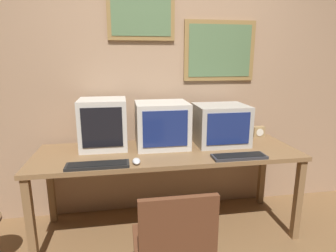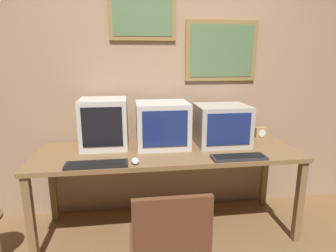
{
  "view_description": "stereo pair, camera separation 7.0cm",
  "coord_description": "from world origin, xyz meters",
  "px_view_note": "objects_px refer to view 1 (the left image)",
  "views": [
    {
      "loc": [
        -0.38,
        -1.18,
        1.52
      ],
      "look_at": [
        0.0,
        1.07,
        0.97
      ],
      "focal_mm": 30.0,
      "sensor_mm": 36.0,
      "label": 1
    },
    {
      "loc": [
        -0.31,
        -1.19,
        1.52
      ],
      "look_at": [
        0.0,
        1.07,
        0.97
      ],
      "focal_mm": 30.0,
      "sensor_mm": 36.0,
      "label": 2
    }
  ],
  "objects_px": {
    "monitor_left": "(103,124)",
    "desk_clock": "(258,132)",
    "monitor_right": "(221,124)",
    "mouse_near_keyboard": "(136,161)",
    "monitor_center": "(162,125)",
    "keyboard_main": "(98,165)",
    "keyboard_side": "(239,156)"
  },
  "relations": [
    {
      "from": "monitor_center",
      "to": "keyboard_side",
      "type": "bearing_deg",
      "value": -36.27
    },
    {
      "from": "mouse_near_keyboard",
      "to": "monitor_center",
      "type": "bearing_deg",
      "value": 57.42
    },
    {
      "from": "monitor_left",
      "to": "keyboard_side",
      "type": "relative_size",
      "value": 1.0
    },
    {
      "from": "keyboard_main",
      "to": "desk_clock",
      "type": "relative_size",
      "value": 3.92
    },
    {
      "from": "monitor_center",
      "to": "keyboard_main",
      "type": "height_order",
      "value": "monitor_center"
    },
    {
      "from": "mouse_near_keyboard",
      "to": "desk_clock",
      "type": "bearing_deg",
      "value": 23.5
    },
    {
      "from": "monitor_center",
      "to": "keyboard_main",
      "type": "bearing_deg",
      "value": -142.23
    },
    {
      "from": "monitor_left",
      "to": "desk_clock",
      "type": "distance_m",
      "value": 1.52
    },
    {
      "from": "desk_clock",
      "to": "keyboard_main",
      "type": "bearing_deg",
      "value": -159.81
    },
    {
      "from": "keyboard_main",
      "to": "keyboard_side",
      "type": "xyz_separation_m",
      "value": [
        1.09,
        0.0,
        0.0
      ]
    },
    {
      "from": "keyboard_side",
      "to": "keyboard_main",
      "type": "bearing_deg",
      "value": -179.74
    },
    {
      "from": "keyboard_main",
      "to": "desk_clock",
      "type": "bearing_deg",
      "value": 20.19
    },
    {
      "from": "monitor_left",
      "to": "keyboard_main",
      "type": "bearing_deg",
      "value": -93.32
    },
    {
      "from": "monitor_center",
      "to": "desk_clock",
      "type": "relative_size",
      "value": 3.9
    },
    {
      "from": "desk_clock",
      "to": "monitor_center",
      "type": "bearing_deg",
      "value": -171.44
    },
    {
      "from": "keyboard_side",
      "to": "desk_clock",
      "type": "bearing_deg",
      "value": 51.55
    },
    {
      "from": "monitor_center",
      "to": "desk_clock",
      "type": "distance_m",
      "value": 1.02
    },
    {
      "from": "monitor_left",
      "to": "keyboard_side",
      "type": "distance_m",
      "value": 1.17
    },
    {
      "from": "mouse_near_keyboard",
      "to": "desk_clock",
      "type": "xyz_separation_m",
      "value": [
        1.25,
        0.54,
        0.03
      ]
    },
    {
      "from": "monitor_right",
      "to": "mouse_near_keyboard",
      "type": "height_order",
      "value": "monitor_right"
    },
    {
      "from": "monitor_right",
      "to": "mouse_near_keyboard",
      "type": "xyz_separation_m",
      "value": [
        -0.79,
        -0.38,
        -0.16
      ]
    },
    {
      "from": "keyboard_main",
      "to": "desk_clock",
      "type": "xyz_separation_m",
      "value": [
        1.53,
        0.56,
        0.04
      ]
    },
    {
      "from": "mouse_near_keyboard",
      "to": "monitor_right",
      "type": "bearing_deg",
      "value": 25.91
    },
    {
      "from": "monitor_left",
      "to": "mouse_near_keyboard",
      "type": "relative_size",
      "value": 3.75
    },
    {
      "from": "monitor_right",
      "to": "desk_clock",
      "type": "relative_size",
      "value": 3.96
    },
    {
      "from": "monitor_left",
      "to": "keyboard_main",
      "type": "xyz_separation_m",
      "value": [
        -0.03,
        -0.45,
        -0.2
      ]
    },
    {
      "from": "monitor_left",
      "to": "keyboard_side",
      "type": "height_order",
      "value": "monitor_left"
    },
    {
      "from": "monitor_left",
      "to": "desk_clock",
      "type": "bearing_deg",
      "value": 4.23
    },
    {
      "from": "keyboard_main",
      "to": "mouse_near_keyboard",
      "type": "distance_m",
      "value": 0.28
    },
    {
      "from": "monitor_center",
      "to": "keyboard_main",
      "type": "distance_m",
      "value": 0.7
    },
    {
      "from": "keyboard_side",
      "to": "desk_clock",
      "type": "relative_size",
      "value": 3.7
    },
    {
      "from": "monitor_center",
      "to": "keyboard_main",
      "type": "xyz_separation_m",
      "value": [
        -0.53,
        -0.41,
        -0.19
      ]
    }
  ]
}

